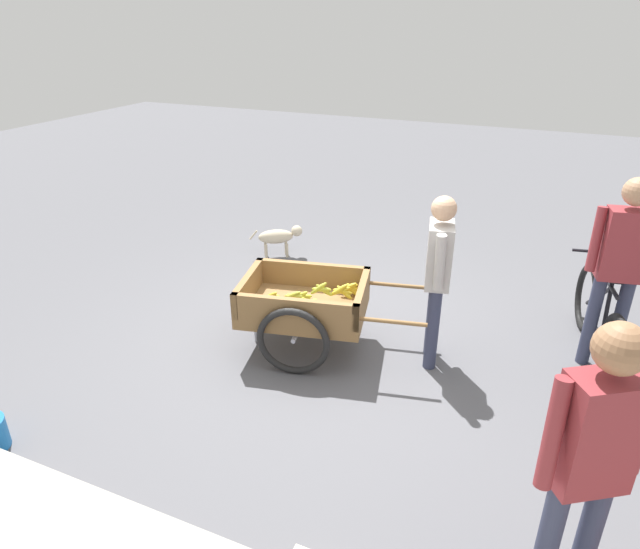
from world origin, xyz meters
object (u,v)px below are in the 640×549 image
object	(u,v)px
vendor_person	(438,268)
dog	(279,236)
bicycle	(599,320)
bystander_person	(592,453)
fruit_cart	(305,306)
cyclist_person	(621,258)

from	to	relation	value
vendor_person	dog	distance (m)	2.87
bicycle	bystander_person	bearing A→B (deg)	85.45
fruit_cart	dog	size ratio (longest dim) A/B	3.04
cyclist_person	bystander_person	distance (m)	2.53
fruit_cart	bicycle	bearing A→B (deg)	-159.31
fruit_cart	cyclist_person	size ratio (longest dim) A/B	1.04
bystander_person	cyclist_person	bearing A→B (deg)	-95.49
fruit_cart	bystander_person	world-z (taller)	bystander_person
bicycle	dog	size ratio (longest dim) A/B	2.81
vendor_person	bicycle	size ratio (longest dim) A/B	0.93
dog	bystander_person	world-z (taller)	bystander_person
dog	bystander_person	xyz separation A→B (m)	(-3.45, 3.55, 0.76)
fruit_cart	bicycle	world-z (taller)	bicycle
dog	bystander_person	distance (m)	5.01
vendor_person	bicycle	distance (m)	1.61
fruit_cart	bystander_person	size ratio (longest dim) A/B	1.04
fruit_cart	cyclist_person	distance (m)	2.67
bicycle	cyclist_person	bearing A→B (deg)	101.32
bicycle	dog	bearing A→B (deg)	-13.43
vendor_person	cyclist_person	bearing A→B (deg)	-158.70
fruit_cart	bicycle	xyz separation A→B (m)	(-2.46, -0.93, -0.08)
dog	fruit_cart	bearing A→B (deg)	123.78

